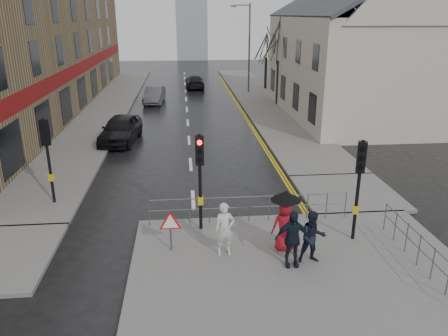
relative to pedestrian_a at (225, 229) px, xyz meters
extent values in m
plane|color=black|center=(-0.86, 1.59, -0.99)|extent=(120.00, 120.00, 0.00)
cube|color=#605E5B|center=(2.14, -1.91, -0.92)|extent=(10.00, 9.00, 0.14)
cube|color=#605E5B|center=(-7.36, 24.59, -0.92)|extent=(4.00, 44.00, 0.14)
cube|color=#605E5B|center=(5.64, 26.59, -0.92)|extent=(4.00, 40.00, 0.14)
cube|color=#605E5B|center=(5.64, 4.59, -0.92)|extent=(4.00, 4.20, 0.14)
cube|color=olive|center=(-12.86, 23.59, 4.01)|extent=(8.00, 42.00, 10.00)
cube|color=beige|center=(11.14, 19.59, 2.51)|extent=(9.00, 16.00, 7.00)
cube|color=#96989E|center=(0.64, 63.59, 8.01)|extent=(5.00, 5.00, 18.00)
cylinder|color=black|center=(-0.66, 1.79, 0.85)|extent=(0.11, 0.11, 3.40)
cube|color=black|center=(-0.66, 1.79, 2.00)|extent=(0.28, 0.22, 1.00)
cylinder|color=#FF0C07|center=(-0.66, 1.65, 2.30)|extent=(0.16, 0.04, 0.16)
cylinder|color=black|center=(-0.66, 1.65, 2.00)|extent=(0.16, 0.04, 0.16)
cylinder|color=black|center=(-0.66, 1.65, 1.70)|extent=(0.16, 0.04, 0.16)
cube|color=gold|center=(-0.66, 1.79, 0.20)|extent=(0.18, 0.14, 0.28)
cylinder|color=black|center=(4.34, 0.59, 0.85)|extent=(0.11, 0.11, 3.40)
cube|color=black|center=(4.34, 0.59, 2.00)|extent=(0.34, 0.30, 1.00)
cylinder|color=black|center=(4.29, 0.45, 2.30)|extent=(0.16, 0.09, 0.16)
cylinder|color=black|center=(4.29, 0.45, 2.00)|extent=(0.16, 0.09, 0.16)
cylinder|color=black|center=(4.29, 0.45, 1.70)|extent=(0.16, 0.09, 0.16)
cube|color=gold|center=(4.34, 0.59, 0.20)|extent=(0.22, 0.19, 0.28)
cylinder|color=black|center=(-6.36, 4.59, 0.85)|extent=(0.11, 0.11, 3.40)
cube|color=black|center=(-6.36, 4.59, 2.00)|extent=(0.34, 0.30, 1.00)
cylinder|color=black|center=(-6.31, 4.72, 2.30)|extent=(0.16, 0.09, 0.16)
cylinder|color=black|center=(-6.31, 4.72, 2.00)|extent=(0.16, 0.09, 0.16)
cylinder|color=black|center=(-6.31, 4.72, 1.70)|extent=(0.16, 0.09, 0.16)
cube|color=gold|center=(-6.36, 4.59, 0.20)|extent=(0.22, 0.19, 0.28)
cylinder|color=#595B5E|center=(-2.46, 2.19, -0.35)|extent=(0.04, 0.04, 1.00)
cylinder|color=#595B5E|center=(4.64, 2.19, -0.35)|extent=(0.04, 0.04, 1.00)
cylinder|color=#595B5E|center=(1.09, 2.19, 0.10)|extent=(7.10, 0.04, 0.04)
cylinder|color=#595B5E|center=(1.09, 2.19, -0.30)|extent=(7.10, 0.04, 0.04)
cylinder|color=#595B5E|center=(5.64, 1.09, -0.35)|extent=(0.04, 0.04, 1.00)
cylinder|color=#595B5E|center=(5.64, -1.16, 0.10)|extent=(0.04, 4.50, 0.04)
cylinder|color=#595B5E|center=(5.64, -1.16, -0.30)|extent=(0.04, 4.50, 0.04)
cylinder|color=#595B5E|center=(-1.66, 0.39, -0.42)|extent=(0.06, 0.06, 0.85)
cylinder|color=red|center=(-1.66, 0.39, 0.10)|extent=(0.80, 0.03, 0.80)
cylinder|color=white|center=(-1.66, 0.37, 0.10)|extent=(0.60, 0.03, 0.60)
cylinder|color=#595B5E|center=(5.14, 29.59, 3.15)|extent=(0.16, 0.16, 8.00)
cylinder|color=#595B5E|center=(4.44, 29.59, 6.95)|extent=(1.40, 0.10, 0.10)
cube|color=#595B5E|center=(3.64, 29.59, 6.85)|extent=(0.50, 0.25, 0.18)
cylinder|color=#30221A|center=(6.64, 23.59, 0.90)|extent=(0.26, 0.26, 3.50)
cylinder|color=#30221A|center=(7.14, 31.59, 0.65)|extent=(0.26, 0.26, 3.00)
imported|color=silver|center=(0.00, 0.00, 0.00)|extent=(0.66, 0.47, 1.70)
imported|color=black|center=(2.56, -0.69, -0.03)|extent=(0.81, 0.63, 1.64)
imported|color=#A4131F|center=(1.89, 0.12, -0.03)|extent=(0.84, 0.58, 1.64)
cylinder|color=black|center=(1.89, 0.12, 0.07)|extent=(0.02, 0.02, 1.84)
cone|color=black|center=(1.89, 0.12, 0.99)|extent=(0.96, 0.96, 0.28)
imported|color=black|center=(1.90, -0.82, 0.02)|extent=(1.02, 0.43, 1.75)
imported|color=black|center=(-4.86, 13.59, -0.20)|extent=(2.48, 4.85, 1.58)
imported|color=#46484C|center=(-3.56, 25.53, -0.31)|extent=(1.79, 4.26, 1.37)
imported|color=black|center=(0.12, 33.14, -0.35)|extent=(1.88, 4.47, 1.29)
camera|label=1|loc=(-1.15, -11.87, 6.22)|focal=35.00mm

